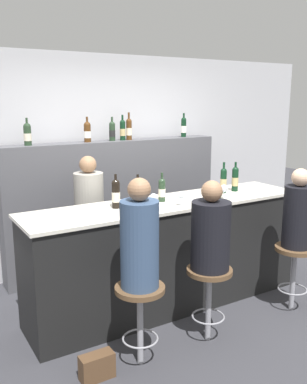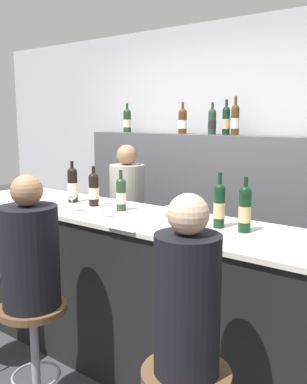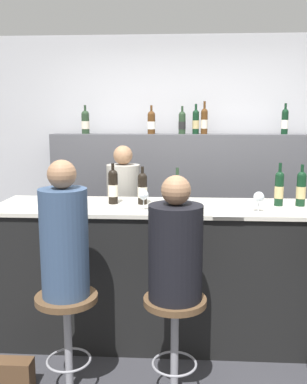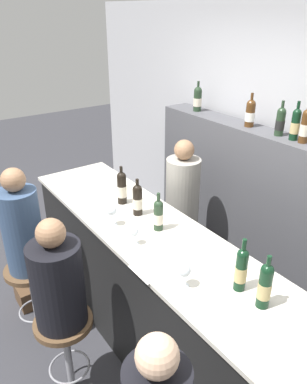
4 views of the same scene
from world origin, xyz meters
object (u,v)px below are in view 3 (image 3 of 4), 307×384
(wine_bottle_backbar_2, at_px, (182,122))
(wine_bottle_backbar_4, at_px, (204,121))
(wine_bottle_backbar_0, at_px, (85,122))
(wine_bottle_counter_2, at_px, (177,189))
(wine_bottle_backbar_1, at_px, (151,122))
(wine_glass_0, at_px, (144,196))
(guest_seated_left, at_px, (64,238))
(wine_bottle_counter_3, at_px, (279,188))
(handbag, at_px, (13,374))
(wine_bottle_counter_0, at_px, (113,186))
(bartender, at_px, (124,231))
(wine_glass_2, at_px, (259,198))
(guest_seated_middle, at_px, (175,247))
(wine_glass_1, at_px, (185,199))
(bar_stool_middle, at_px, (175,319))
(bar_stool_left, at_px, (67,316))
(wine_bottle_backbar_5, at_px, (285,121))
(wine_bottle_counter_4, at_px, (301,188))
(wine_bottle_backbar_3, at_px, (196,122))
(wine_bottle_counter_1, at_px, (142,188))

(wine_bottle_backbar_2, xyz_separation_m, wine_bottle_backbar_4, (0.22, 0.00, 0.02))
(wine_bottle_backbar_4, bearing_deg, wine_bottle_backbar_0, -180.00)
(wine_bottle_counter_2, xyz_separation_m, wine_bottle_backbar_1, (-0.28, 1.17, 0.49))
(wine_glass_0, xyz_separation_m, guest_seated_left, (-0.44, -0.53, -0.17))
(wine_bottle_counter_3, relative_size, handbag, 1.26)
(wine_bottle_counter_0, height_order, wine_bottle_counter_2, wine_bottle_counter_0)
(wine_bottle_backbar_0, bearing_deg, wine_bottle_backbar_2, 0.00)
(wine_bottle_counter_3, xyz_separation_m, handbag, (-1.83, -0.77, -1.13))
(wine_bottle_backbar_2, bearing_deg, wine_bottle_counter_3, -57.81)
(bartender, bearing_deg, wine_glass_2, -39.01)
(wine_bottle_counter_3, height_order, guest_seated_middle, guest_seated_middle)
(wine_bottle_backbar_2, xyz_separation_m, wine_glass_1, (0.02, -1.41, -0.52))
(guest_seated_middle, height_order, bartender, bartender)
(wine_glass_2, height_order, guest_seated_middle, guest_seated_middle)
(wine_glass_0, bearing_deg, bar_stool_middle, -65.94)
(wine_bottle_backbar_1, xyz_separation_m, guest_seated_left, (-0.41, -1.94, -0.67))
(handbag, bearing_deg, bar_stool_middle, 0.00)
(wine_glass_2, distance_m, handbag, 2.04)
(bar_stool_left, relative_size, bar_stool_middle, 1.00)
(wine_glass_1, bearing_deg, bar_stool_middle, -96.34)
(wine_bottle_counter_3, height_order, wine_bottle_backbar_5, wine_bottle_backbar_5)
(wine_glass_2, height_order, bartender, bartender)
(wine_bottle_backbar_1, distance_m, wine_glass_2, 1.73)
(wine_bottle_backbar_5, distance_m, bar_stool_left, 2.87)
(wine_bottle_counter_4, height_order, wine_glass_2, wine_bottle_counter_4)
(wine_bottle_backbar_1, height_order, wine_bottle_backbar_3, wine_bottle_backbar_3)
(wine_glass_1, xyz_separation_m, guest_seated_middle, (-0.06, -0.53, -0.19))
(wine_bottle_counter_0, xyz_separation_m, bar_stool_left, (-0.18, -0.77, -0.71))
(wine_bottle_backbar_5, bearing_deg, wine_bottle_backbar_3, -180.00)
(wine_bottle_backbar_4, bearing_deg, wine_bottle_counter_1, -114.44)
(wine_bottle_counter_1, xyz_separation_m, guest_seated_left, (-0.41, -0.77, -0.18))
(wine_bottle_counter_3, bearing_deg, wine_bottle_backbar_4, 113.62)
(bar_stool_middle, distance_m, guest_seated_middle, 0.46)
(bar_stool_left, distance_m, handbag, 0.56)
(wine_bottle_counter_3, height_order, bar_stool_middle, wine_bottle_counter_3)
(guest_seated_middle, relative_size, bartender, 0.51)
(wine_glass_2, xyz_separation_m, bartender, (-1.08, 0.88, -0.50))
(wine_bottle_backbar_4, relative_size, wine_bottle_backbar_5, 1.07)
(wine_bottle_backbar_4, xyz_separation_m, guest_seated_middle, (-0.27, -1.94, -0.73))
(wine_bottle_backbar_1, distance_m, wine_bottle_backbar_5, 1.35)
(wine_bottle_counter_0, relative_size, wine_bottle_counter_3, 0.96)
(wine_bottle_backbar_2, distance_m, bar_stool_middle, 2.27)
(wine_bottle_backbar_3, bearing_deg, wine_glass_0, -106.47)
(guest_seated_middle, xyz_separation_m, handbag, (-1.06, 0.00, -0.88))
(bartender, bearing_deg, wine_bottle_backbar_2, 44.65)
(wine_bottle_backbar_5, height_order, wine_glass_2, wine_bottle_backbar_5)
(wine_bottle_backbar_5, distance_m, bar_stool_middle, 2.52)
(wine_bottle_counter_1, height_order, wine_bottle_counter_4, wine_bottle_counter_4)
(wine_bottle_backbar_1, relative_size, guest_seated_middle, 0.38)
(bar_stool_middle, relative_size, guest_seated_middle, 0.87)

